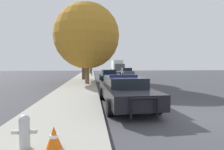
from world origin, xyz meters
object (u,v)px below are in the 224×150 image
object	(u,v)px
fire_hydrant	(25,130)
tree_sidewalk_near	(87,36)
tree_sidewalk_far	(90,48)
police_car	(124,90)
box_truck	(117,66)
traffic_cone	(54,137)
car_background_midblock	(108,75)
car_background_oncoming	(127,72)
tree_sidewalk_mid	(83,37)
traffic_light	(100,53)

from	to	relation	value
fire_hydrant	tree_sidewalk_near	size ratio (longest dim) A/B	0.09
tree_sidewalk_far	police_car	bearing A→B (deg)	-86.43
box_truck	tree_sidewalk_far	world-z (taller)	tree_sidewalk_far
tree_sidewalk_far	traffic_cone	distance (m)	34.09
police_car	car_background_midblock	bearing A→B (deg)	-94.48
car_background_oncoming	traffic_cone	size ratio (longest dim) A/B	9.56
tree_sidewalk_far	traffic_cone	world-z (taller)	tree_sidewalk_far
fire_hydrant	traffic_cone	distance (m)	0.63
box_truck	tree_sidewalk_mid	xyz separation A→B (m)	(-7.43, -22.03, 3.61)
car_background_oncoming	tree_sidewalk_mid	xyz separation A→B (m)	(-6.64, -6.21, 4.53)
police_car	car_background_oncoming	size ratio (longest dim) A/B	1.23
car_background_oncoming	box_truck	distance (m)	15.86
tree_sidewalk_near	tree_sidewalk_far	world-z (taller)	tree_sidewalk_far
car_background_midblock	traffic_light	bearing A→B (deg)	92.93
police_car	car_background_midblock	world-z (taller)	police_car
police_car	traffic_light	world-z (taller)	traffic_light
fire_hydrant	car_background_midblock	xyz separation A→B (m)	(3.43, 17.50, 0.20)
box_truck	tree_sidewalk_far	size ratio (longest dim) A/B	0.92
fire_hydrant	tree_sidewalk_mid	size ratio (longest dim) A/B	0.09
traffic_light	tree_sidewalk_far	size ratio (longest dim) A/B	0.69
traffic_light	police_car	bearing A→B (deg)	-89.37
police_car	fire_hydrant	xyz separation A→B (m)	(-2.92, -4.23, -0.21)
fire_hydrant	car_background_oncoming	bearing A→B (deg)	73.76
traffic_cone	police_car	bearing A→B (deg)	61.67
tree_sidewalk_near	tree_sidewalk_far	bearing A→B (deg)	89.64
police_car	car_background_oncoming	distance (m)	20.27
fire_hydrant	tree_sidewalk_near	xyz separation A→B (m)	(0.96, 12.85, 4.08)
tree_sidewalk_mid	box_truck	bearing A→B (deg)	71.37
tree_sidewalk_mid	traffic_cone	xyz separation A→B (m)	(0.24, -17.93, -4.93)
police_car	tree_sidewalk_far	size ratio (longest dim) A/B	0.70
box_truck	tree_sidewalk_near	size ratio (longest dim) A/B	0.94
box_truck	traffic_cone	distance (m)	40.62
fire_hydrant	police_car	bearing A→B (deg)	55.39
car_background_midblock	tree_sidewalk_far	world-z (taller)	tree_sidewalk_far
car_background_oncoming	box_truck	size ratio (longest dim) A/B	0.62
fire_hydrant	box_truck	size ratio (longest dim) A/B	0.10
traffic_light	tree_sidewalk_near	xyz separation A→B (m)	(-1.73, -12.43, 0.74)
tree_sidewalk_near	tree_sidewalk_mid	size ratio (longest dim) A/B	0.95
fire_hydrant	tree_sidewalk_near	distance (m)	13.51
traffic_light	tree_sidewalk_far	world-z (taller)	tree_sidewalk_far
car_background_oncoming	tree_sidewalk_far	distance (m)	12.20
fire_hydrant	traffic_cone	size ratio (longest dim) A/B	1.55
car_background_oncoming	car_background_midblock	bearing A→B (deg)	63.25
car_background_midblock	box_truck	xyz separation A→B (m)	(4.37, 22.40, 0.98)
police_car	box_truck	xyz separation A→B (m)	(4.88, 35.67, 0.97)
fire_hydrant	car_background_oncoming	distance (m)	25.09
police_car	tree_sidewalk_mid	size ratio (longest dim) A/B	0.68
traffic_light	box_truck	distance (m)	15.65
tree_sidewalk_mid	tree_sidewalk_far	xyz separation A→B (m)	(0.72, 15.77, 0.21)
car_background_oncoming	traffic_light	bearing A→B (deg)	-13.54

